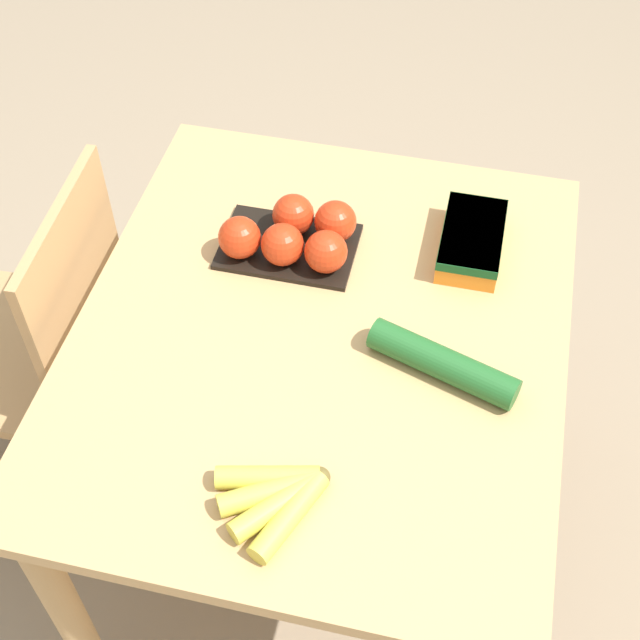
{
  "coord_description": "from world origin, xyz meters",
  "views": [
    {
      "loc": [
        -0.98,
        -0.23,
        1.96
      ],
      "look_at": [
        0.0,
        0.0,
        0.78
      ],
      "focal_mm": 50.0,
      "sensor_mm": 36.0,
      "label": 1
    }
  ],
  "objects_px": {
    "banana_bunch": "(278,497)",
    "tomato_pack": "(294,236)",
    "chair": "(42,348)",
    "cucumber_near": "(443,363)",
    "carrot_bag": "(472,239)"
  },
  "relations": [
    {
      "from": "banana_bunch",
      "to": "tomato_pack",
      "type": "bearing_deg",
      "value": 11.28
    },
    {
      "from": "banana_bunch",
      "to": "carrot_bag",
      "type": "distance_m",
      "value": 0.64
    },
    {
      "from": "carrot_bag",
      "to": "tomato_pack",
      "type": "bearing_deg",
      "value": 103.28
    },
    {
      "from": "chair",
      "to": "tomato_pack",
      "type": "distance_m",
      "value": 0.64
    },
    {
      "from": "chair",
      "to": "banana_bunch",
      "type": "distance_m",
      "value": 0.81
    },
    {
      "from": "banana_bunch",
      "to": "tomato_pack",
      "type": "relative_size",
      "value": 0.69
    },
    {
      "from": "chair",
      "to": "banana_bunch",
      "type": "height_order",
      "value": "chair"
    },
    {
      "from": "tomato_pack",
      "to": "cucumber_near",
      "type": "bearing_deg",
      "value": -125.77
    },
    {
      "from": "banana_bunch",
      "to": "cucumber_near",
      "type": "height_order",
      "value": "cucumber_near"
    },
    {
      "from": "carrot_bag",
      "to": "cucumber_near",
      "type": "height_order",
      "value": "same"
    },
    {
      "from": "banana_bunch",
      "to": "cucumber_near",
      "type": "xyz_separation_m",
      "value": [
        0.3,
        -0.21,
        0.01
      ]
    },
    {
      "from": "banana_bunch",
      "to": "tomato_pack",
      "type": "height_order",
      "value": "tomato_pack"
    },
    {
      "from": "chair",
      "to": "cucumber_near",
      "type": "distance_m",
      "value": 0.9
    },
    {
      "from": "banana_bunch",
      "to": "tomato_pack",
      "type": "xyz_separation_m",
      "value": [
        0.52,
        0.1,
        0.03
      ]
    },
    {
      "from": "tomato_pack",
      "to": "banana_bunch",
      "type": "bearing_deg",
      "value": -168.72
    }
  ]
}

